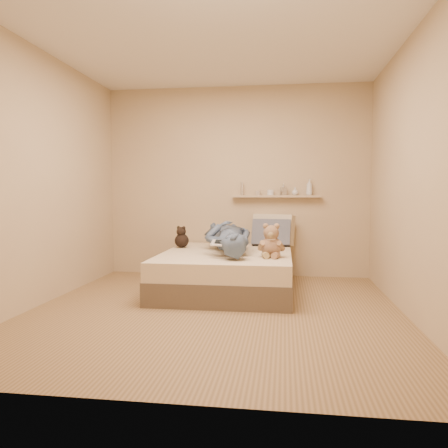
# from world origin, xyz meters

# --- Properties ---
(room) EXTENTS (3.80, 3.80, 3.80)m
(room) POSITION_xyz_m (0.00, 0.00, 1.30)
(room) COLOR #93734C
(room) RESTS_ON ground
(bed) EXTENTS (1.50, 1.90, 0.45)m
(bed) POSITION_xyz_m (0.00, 0.93, 0.22)
(bed) COLOR brown
(bed) RESTS_ON floor
(game_console) EXTENTS (0.20, 0.13, 0.06)m
(game_console) POSITION_xyz_m (-0.01, 0.41, 0.62)
(game_console) COLOR silver
(game_console) RESTS_ON bed
(teddy_bear) EXTENTS (0.31, 0.29, 0.37)m
(teddy_bear) POSITION_xyz_m (0.52, 0.57, 0.60)
(teddy_bear) COLOR #A07457
(teddy_bear) RESTS_ON bed
(dark_plush) EXTENTS (0.18, 0.18, 0.28)m
(dark_plush) POSITION_xyz_m (-0.63, 1.26, 0.57)
(dark_plush) COLOR black
(dark_plush) RESTS_ON bed
(pillow_cream) EXTENTS (0.60, 0.40, 0.42)m
(pillow_cream) POSITION_xyz_m (0.52, 1.76, 0.65)
(pillow_cream) COLOR beige
(pillow_cream) RESTS_ON bed
(pillow_grey) EXTENTS (0.52, 0.30, 0.37)m
(pillow_grey) POSITION_xyz_m (0.50, 1.62, 0.62)
(pillow_grey) COLOR #565868
(pillow_grey) RESTS_ON bed
(person) EXTENTS (0.88, 1.63, 0.37)m
(person) POSITION_xyz_m (-0.00, 0.96, 0.63)
(person) COLOR #485771
(person) RESTS_ON bed
(wall_shelf) EXTENTS (1.20, 0.12, 0.03)m
(wall_shelf) POSITION_xyz_m (0.55, 1.84, 1.10)
(wall_shelf) COLOR tan
(wall_shelf) RESTS_ON wall_back
(shelf_bottles) EXTENTS (0.98, 0.11, 0.22)m
(shelf_bottles) POSITION_xyz_m (0.72, 1.84, 1.19)
(shelf_bottles) COLOR silver
(shelf_bottles) RESTS_ON wall_shelf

